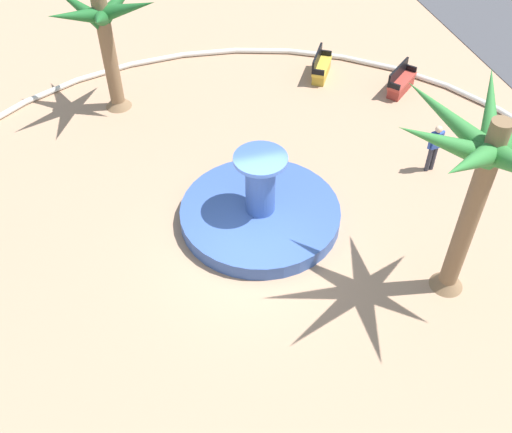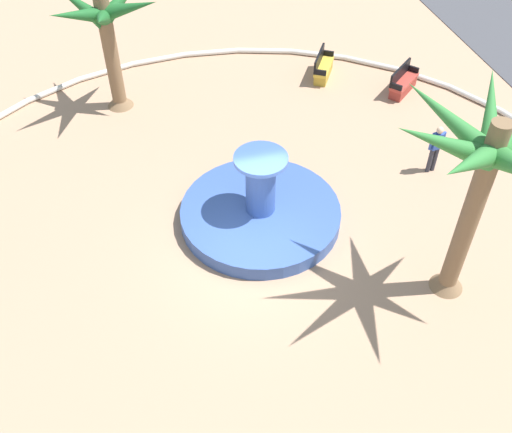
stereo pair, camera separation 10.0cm
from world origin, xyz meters
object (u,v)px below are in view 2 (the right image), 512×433
(fountain, at_px, (260,212))
(bench_west, at_px, (323,69))
(person_cyclist_photo, at_px, (436,147))
(bench_north, at_px, (403,84))
(palm_tree_near_fountain, at_px, (105,24))
(palm_tree_by_curb, at_px, (487,164))

(fountain, relative_size, bench_west, 2.85)
(person_cyclist_photo, bearing_deg, bench_north, 166.45)
(palm_tree_near_fountain, relative_size, person_cyclist_photo, 2.61)
(palm_tree_by_curb, relative_size, bench_north, 3.57)
(bench_west, bearing_deg, palm_tree_near_fountain, -90.07)
(palm_tree_by_curb, height_order, bench_north, palm_tree_by_curb)
(palm_tree_near_fountain, relative_size, bench_west, 2.70)
(bench_north, height_order, person_cyclist_photo, person_cyclist_photo)
(bench_west, relative_size, bench_north, 1.06)
(palm_tree_by_curb, height_order, bench_west, palm_tree_by_curb)
(palm_tree_by_curb, distance_m, bench_north, 10.13)
(palm_tree_by_curb, xyz_separation_m, bench_north, (-8.93, 2.88, -3.81))
(bench_north, bearing_deg, bench_west, -125.21)
(palm_tree_by_curb, relative_size, bench_west, 3.37)
(bench_west, height_order, bench_north, same)
(person_cyclist_photo, bearing_deg, fountain, -82.28)
(bench_north, bearing_deg, person_cyclist_photo, -13.55)
(fountain, height_order, person_cyclist_photo, fountain)
(palm_tree_by_curb, bearing_deg, bench_west, 178.08)
(palm_tree_near_fountain, relative_size, palm_tree_by_curb, 0.80)
(bench_west, bearing_deg, palm_tree_by_curb, -1.92)
(palm_tree_near_fountain, relative_size, bench_north, 2.86)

